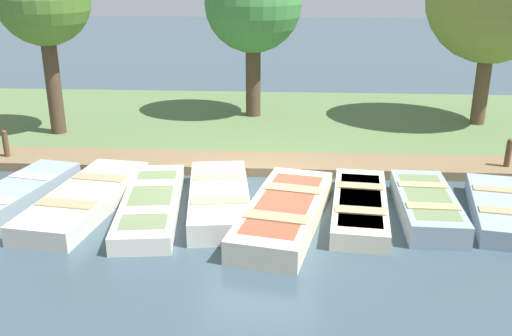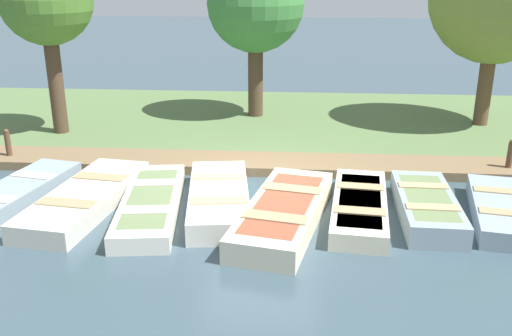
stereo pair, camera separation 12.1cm
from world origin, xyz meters
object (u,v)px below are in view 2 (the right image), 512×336
object	(u,v)px
rowboat_1	(85,198)
rowboat_2	(151,203)
rowboat_3	(219,198)
rowboat_4	(284,212)
mooring_post_near	(8,146)
mooring_post_far	(510,158)
rowboat_6	(427,206)
park_tree_left	(255,5)
rowboat_7	(503,210)
park_tree_far_left	(46,1)
rowboat_5	(360,206)
rowboat_0	(15,195)

from	to	relation	value
rowboat_1	rowboat_2	xyz separation A→B (m)	(0.12, 1.32, -0.02)
rowboat_1	rowboat_2	size ratio (longest dim) A/B	1.02
rowboat_3	rowboat_4	distance (m)	1.39
rowboat_2	mooring_post_near	bearing A→B (deg)	-128.78
mooring_post_far	rowboat_3	bearing A→B (deg)	-70.01
rowboat_6	park_tree_left	bearing A→B (deg)	-149.13
rowboat_3	mooring_post_near	size ratio (longest dim) A/B	3.90
rowboat_7	mooring_post_far	world-z (taller)	mooring_post_far
rowboat_1	park_tree_far_left	distance (m)	6.12
park_tree_left	mooring_post_far	bearing A→B (deg)	54.00
rowboat_5	rowboat_7	size ratio (longest dim) A/B	1.10
rowboat_0	mooring_post_near	bearing A→B (deg)	-140.38
rowboat_6	rowboat_7	size ratio (longest dim) A/B	0.94
rowboat_1	rowboat_4	bearing A→B (deg)	91.08
rowboat_5	rowboat_1	bearing A→B (deg)	-83.59
park_tree_left	rowboat_6	bearing A→B (deg)	28.92
rowboat_2	park_tree_far_left	bearing A→B (deg)	-149.02
rowboat_5	mooring_post_far	bearing A→B (deg)	130.01
rowboat_5	park_tree_left	distance (m)	7.82
rowboat_2	rowboat_6	bearing A→B (deg)	84.53
rowboat_5	mooring_post_far	size ratio (longest dim) A/B	3.80
rowboat_4	park_tree_far_left	world-z (taller)	park_tree_far_left
rowboat_4	rowboat_7	world-z (taller)	rowboat_4
rowboat_1	park_tree_left	world-z (taller)	park_tree_left
rowboat_5	park_tree_far_left	xyz separation A→B (m)	(-4.52, -7.60, 3.41)
rowboat_2	rowboat_4	distance (m)	2.57
rowboat_4	mooring_post_near	world-z (taller)	mooring_post_near
rowboat_5	park_tree_far_left	distance (m)	9.48
rowboat_6	park_tree_far_left	world-z (taller)	park_tree_far_left
rowboat_0	park_tree_far_left	distance (m)	5.70
mooring_post_near	rowboat_1	bearing A→B (deg)	48.62
rowboat_2	park_tree_far_left	distance (m)	6.83
rowboat_1	rowboat_7	xyz separation A→B (m)	(-0.01, 7.92, -0.01)
rowboat_0	rowboat_3	distance (m)	4.05
rowboat_6	rowboat_7	bearing A→B (deg)	91.59
rowboat_7	mooring_post_near	world-z (taller)	mooring_post_near
rowboat_2	mooring_post_near	world-z (taller)	mooring_post_near
rowboat_0	mooring_post_far	xyz separation A→B (m)	(-2.33, 10.25, 0.23)
rowboat_1	park_tree_far_left	bearing A→B (deg)	-145.23
rowboat_4	rowboat_7	distance (m)	4.08
rowboat_0	rowboat_6	distance (m)	7.98
rowboat_3	rowboat_4	size ratio (longest dim) A/B	0.89
rowboat_4	mooring_post_far	distance (m)	5.69
rowboat_4	mooring_post_far	world-z (taller)	mooring_post_far
park_tree_left	rowboat_3	bearing A→B (deg)	-1.94
rowboat_2	park_tree_left	size ratio (longest dim) A/B	0.76
rowboat_0	rowboat_1	distance (m)	1.45
rowboat_1	mooring_post_far	size ratio (longest dim) A/B	4.36
rowboat_1	rowboat_7	world-z (taller)	rowboat_1
rowboat_4	mooring_post_far	xyz separation A→B (m)	(-2.83, 4.93, 0.21)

